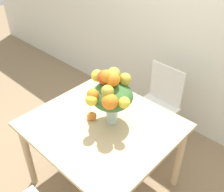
% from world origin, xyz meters
% --- Properties ---
extents(ground_plane, '(12.00, 12.00, 0.00)m').
position_xyz_m(ground_plane, '(0.00, 0.00, 0.00)').
color(ground_plane, '#8E7556').
extents(wall_back, '(8.00, 0.06, 2.70)m').
position_xyz_m(wall_back, '(0.00, 1.28, 1.35)').
color(wall_back, silver).
rests_on(wall_back, ground_plane).
extents(dining_table, '(1.11, 1.02, 0.76)m').
position_xyz_m(dining_table, '(0.00, 0.00, 0.65)').
color(dining_table, '#D1B284').
rests_on(dining_table, ground_plane).
extents(flower_vase, '(0.42, 0.38, 0.48)m').
position_xyz_m(flower_vase, '(0.04, 0.06, 1.04)').
color(flower_vase, '#B2CCBC').
rests_on(flower_vase, dining_table).
extents(pumpkin, '(0.08, 0.08, 0.07)m').
position_xyz_m(pumpkin, '(-0.10, -0.02, 0.79)').
color(pumpkin, orange).
rests_on(pumpkin, dining_table).
extents(dining_chair_near_window, '(0.43, 0.43, 0.87)m').
position_xyz_m(dining_chair_near_window, '(-0.03, 0.84, 0.46)').
color(dining_chair_near_window, white).
rests_on(dining_chair_near_window, ground_plane).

